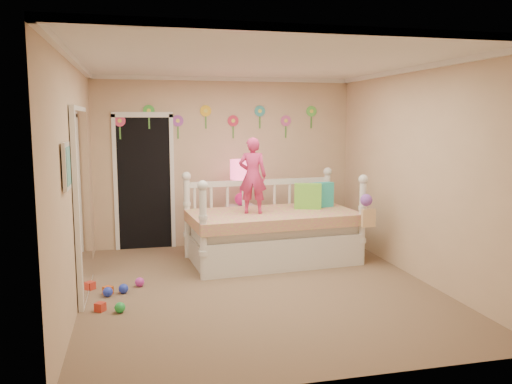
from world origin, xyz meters
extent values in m
cube|color=#7F684C|center=(0.00, 0.00, 0.00)|extent=(4.00, 4.50, 0.01)
cube|color=white|center=(0.00, 0.00, 2.60)|extent=(4.00, 4.50, 0.01)
cube|color=tan|center=(0.00, 2.25, 1.30)|extent=(4.00, 0.01, 2.60)
cube|color=tan|center=(-2.00, 0.00, 1.30)|extent=(0.01, 4.50, 2.60)
cube|color=tan|center=(2.00, 0.00, 1.30)|extent=(0.01, 4.50, 2.60)
cube|color=#24B6A7|center=(1.23, 1.29, 0.88)|extent=(0.38, 0.21, 0.36)
cube|color=#75D03F|center=(1.00, 1.21, 0.88)|extent=(0.41, 0.25, 0.36)
imported|color=#D4306C|center=(0.15, 1.03, 1.21)|extent=(0.43, 0.35, 1.03)
cube|color=white|center=(0.15, 1.81, 0.34)|extent=(0.42, 0.33, 0.68)
sphere|color=#F62094|center=(0.15, 1.81, 0.78)|extent=(0.19, 0.19, 0.19)
cylinder|color=#F62094|center=(0.15, 1.81, 0.97)|extent=(0.03, 0.03, 0.39)
cylinder|color=#FF4C81|center=(0.15, 1.81, 1.22)|extent=(0.31, 0.31, 0.29)
cube|color=black|center=(-1.25, 2.23, 1.03)|extent=(0.90, 0.04, 2.07)
cube|color=white|center=(-1.96, 0.30, 1.05)|extent=(0.07, 1.30, 2.10)
cube|color=white|center=(-1.97, -0.90, 1.55)|extent=(0.05, 0.34, 0.42)
camera|label=1|loc=(-1.39, -5.70, 1.96)|focal=36.31mm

